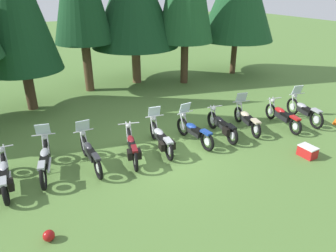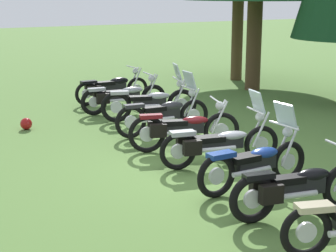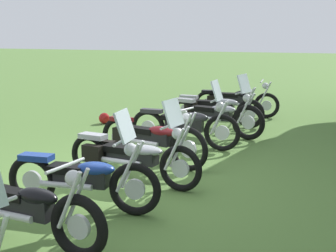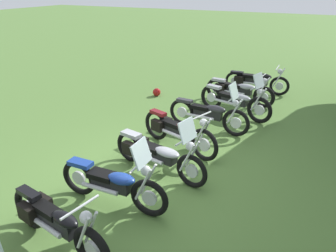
# 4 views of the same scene
# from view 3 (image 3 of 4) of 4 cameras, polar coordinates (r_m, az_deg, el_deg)

# --- Properties ---
(ground_plane) EXTENTS (80.00, 80.00, 0.00)m
(ground_plane) POSITION_cam_3_polar(r_m,az_deg,el_deg) (7.97, -5.01, -6.37)
(ground_plane) COLOR #547A38
(motorcycle_0) EXTENTS (0.73, 2.25, 0.99)m
(motorcycle_0) POSITION_cam_3_polar(r_m,az_deg,el_deg) (13.69, 7.45, 2.88)
(motorcycle_0) COLOR black
(motorcycle_0) RESTS_ON ground_plane
(motorcycle_1) EXTENTS (0.73, 2.32, 1.00)m
(motorcycle_1) POSITION_cam_3_polar(r_m,az_deg,el_deg) (12.43, 5.29, 2.02)
(motorcycle_1) COLOR black
(motorcycle_1) RESTS_ON ground_plane
(motorcycle_2) EXTENTS (0.92, 2.32, 1.39)m
(motorcycle_2) POSITION_cam_3_polar(r_m,az_deg,el_deg) (11.26, 5.28, 1.27)
(motorcycle_2) COLOR black
(motorcycle_2) RESTS_ON ground_plane
(motorcycle_3) EXTENTS (0.66, 2.26, 1.37)m
(motorcycle_3) POSITION_cam_3_polar(r_m,az_deg,el_deg) (10.08, 2.00, 0.16)
(motorcycle_3) COLOR black
(motorcycle_3) RESTS_ON ground_plane
(motorcycle_4) EXTENTS (0.96, 2.18, 1.03)m
(motorcycle_4) POSITION_cam_3_polar(r_m,az_deg,el_deg) (8.94, -2.05, -1.37)
(motorcycle_4) COLOR black
(motorcycle_4) RESTS_ON ground_plane
(motorcycle_5) EXTENTS (0.86, 2.29, 1.35)m
(motorcycle_5) POSITION_cam_3_polar(r_m,az_deg,el_deg) (7.85, -4.19, -3.20)
(motorcycle_5) COLOR black
(motorcycle_5) RESTS_ON ground_plane
(motorcycle_6) EXTENTS (0.69, 2.15, 1.36)m
(motorcycle_6) POSITION_cam_3_polar(r_m,az_deg,el_deg) (6.78, -9.37, -5.59)
(motorcycle_6) COLOR black
(motorcycle_6) RESTS_ON ground_plane
(motorcycle_7) EXTENTS (0.73, 2.16, 1.00)m
(motorcycle_7) POSITION_cam_3_polar(r_m,az_deg,el_deg) (5.89, -16.05, -8.71)
(motorcycle_7) COLOR black
(motorcycle_7) RESTS_ON ground_plane
(dropped_helmet) EXTENTS (0.27, 0.27, 0.27)m
(dropped_helmet) POSITION_cam_3_polar(r_m,az_deg,el_deg) (12.75, -7.10, 0.86)
(dropped_helmet) COLOR maroon
(dropped_helmet) RESTS_ON ground_plane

